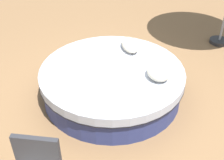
# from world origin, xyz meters

# --- Properties ---
(ground_plane) EXTENTS (16.00, 16.00, 0.00)m
(ground_plane) POSITION_xyz_m (0.00, 0.00, 0.00)
(ground_plane) COLOR olive
(round_bed) EXTENTS (2.45, 2.45, 0.55)m
(round_bed) POSITION_xyz_m (0.00, 0.00, 0.28)
(round_bed) COLOR navy
(round_bed) RESTS_ON ground_plane
(throw_pillow_0) EXTENTS (0.46, 0.36, 0.20)m
(throw_pillow_0) POSITION_xyz_m (0.38, 0.68, 0.65)
(throw_pillow_0) COLOR beige
(throw_pillow_0) RESTS_ON round_bed
(throw_pillow_1) EXTENTS (0.56, 0.30, 0.18)m
(throw_pillow_1) POSITION_xyz_m (-0.61, 0.46, 0.64)
(throw_pillow_1) COLOR beige
(throw_pillow_1) RESTS_ON round_bed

